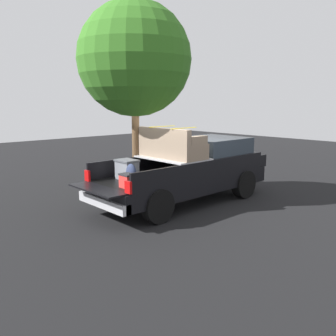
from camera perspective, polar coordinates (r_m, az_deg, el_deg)
ground_plane at (r=10.64m, az=2.38°, el=-5.44°), size 40.00×40.00×0.00m
pickup_truck at (r=10.68m, az=3.77°, el=-0.12°), size 6.05×2.06×2.23m
tree_background at (r=10.57m, az=-5.33°, el=16.71°), size 3.20×3.20×5.68m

